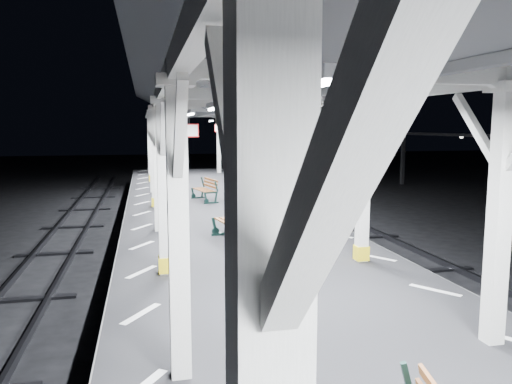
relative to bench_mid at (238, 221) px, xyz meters
name	(u,v)px	position (x,y,z in m)	size (l,w,h in m)	color
ground	(297,360)	(0.16, -4.29, -1.50)	(120.00, 120.00, 0.00)	black
platform	(297,331)	(0.16, -4.29, -1.00)	(6.00, 50.00, 1.00)	black
hazard_stripes_left	(141,314)	(-2.29, -4.29, -0.50)	(1.00, 48.00, 0.01)	silver
hazard_stripes_right	(435,290)	(2.61, -4.29, -0.50)	(1.00, 48.00, 0.01)	silver
canopy	(301,75)	(0.16, -4.31, 3.06)	(5.40, 49.00, 4.65)	silver
bench_mid	(238,221)	(0.00, 0.00, 0.00)	(0.94, 1.82, 0.94)	black
bench_far	(206,189)	(0.07, 6.81, -0.06)	(0.88, 1.61, 0.83)	black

